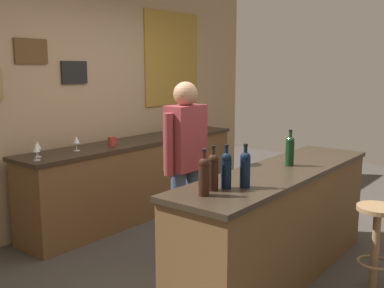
{
  "coord_description": "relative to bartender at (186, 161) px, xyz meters",
  "views": [
    {
      "loc": [
        -3.15,
        -2.01,
        1.73
      ],
      "look_at": [
        -0.08,
        0.45,
        1.05
      ],
      "focal_mm": 41.11,
      "sensor_mm": 36.0,
      "label": 1
    }
  ],
  "objects": [
    {
      "name": "side_counter",
      "position": [
        0.67,
        1.28,
        -0.48
      ],
      "size": [
        3.0,
        0.56,
        0.9
      ],
      "color": "brown",
      "rests_on": "ground_plane"
    },
    {
      "name": "wine_glass_c",
      "position": [
        -0.19,
        1.28,
        0.07
      ],
      "size": [
        0.07,
        0.07,
        0.16
      ],
      "color": "silver",
      "rests_on": "side_counter"
    },
    {
      "name": "wine_bottle_e",
      "position": [
        0.46,
        -0.76,
        0.12
      ],
      "size": [
        0.07,
        0.07,
        0.31
      ],
      "color": "black",
      "rests_on": "bar_counter"
    },
    {
      "name": "ground_plane",
      "position": [
        0.27,
        -0.37,
        -0.94
      ],
      "size": [
        10.0,
        10.0,
        0.0
      ],
      "primitive_type": "plane",
      "color": "#423D38"
    },
    {
      "name": "bartender",
      "position": [
        0.0,
        0.0,
        0.0
      ],
      "size": [
        0.52,
        0.21,
        1.62
      ],
      "color": "#384766",
      "rests_on": "ground_plane"
    },
    {
      "name": "wine_glass_b",
      "position": [
        -0.61,
        1.31,
        0.07
      ],
      "size": [
        0.07,
        0.07,
        0.16
      ],
      "color": "silver",
      "rests_on": "side_counter"
    },
    {
      "name": "coffee_mug",
      "position": [
        0.25,
        1.24,
        0.01
      ],
      "size": [
        0.12,
        0.08,
        0.09
      ],
      "color": "#B2332D",
      "rests_on": "side_counter"
    },
    {
      "name": "wine_glass_d",
      "position": [
        1.42,
        1.21,
        0.07
      ],
      "size": [
        0.07,
        0.07,
        0.16
      ],
      "color": "silver",
      "rests_on": "side_counter"
    },
    {
      "name": "back_wall",
      "position": [
        0.3,
        1.66,
        0.48
      ],
      "size": [
        6.0,
        0.09,
        2.8
      ],
      "color": "tan",
      "rests_on": "ground_plane"
    },
    {
      "name": "wine_glass_e",
      "position": [
        1.65,
        1.3,
        0.07
      ],
      "size": [
        0.07,
        0.07,
        0.16
      ],
      "color": "silver",
      "rests_on": "side_counter"
    },
    {
      "name": "bar_stool",
      "position": [
        0.56,
        -1.47,
        -0.48
      ],
      "size": [
        0.32,
        0.32,
        0.68
      ],
      "color": "olive",
      "rests_on": "ground_plane"
    },
    {
      "name": "wine_bottle_c",
      "position": [
        -0.46,
        -0.74,
        0.12
      ],
      "size": [
        0.07,
        0.07,
        0.31
      ],
      "color": "black",
      "rests_on": "bar_counter"
    },
    {
      "name": "wine_glass_a",
      "position": [
        -0.7,
        1.18,
        0.07
      ],
      "size": [
        0.07,
        0.07,
        0.16
      ],
      "color": "silver",
      "rests_on": "side_counter"
    },
    {
      "name": "wine_bottle_a",
      "position": [
        -0.69,
        -0.72,
        0.12
      ],
      "size": [
        0.07,
        0.07,
        0.31
      ],
      "color": "black",
      "rests_on": "bar_counter"
    },
    {
      "name": "wine_bottle_d",
      "position": [
        -0.36,
        -0.83,
        0.12
      ],
      "size": [
        0.07,
        0.07,
        0.31
      ],
      "color": "black",
      "rests_on": "bar_counter"
    },
    {
      "name": "wine_bottle_b",
      "position": [
        -0.56,
        -0.7,
        0.12
      ],
      "size": [
        0.07,
        0.07,
        0.31
      ],
      "color": "black",
      "rests_on": "bar_counter"
    },
    {
      "name": "bar_counter",
      "position": [
        0.27,
        -0.77,
        -0.47
      ],
      "size": [
        2.4,
        0.6,
        0.92
      ],
      "color": "brown",
      "rests_on": "ground_plane"
    }
  ]
}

